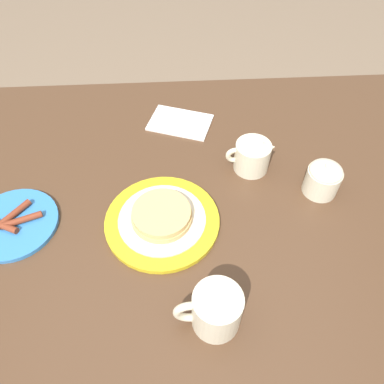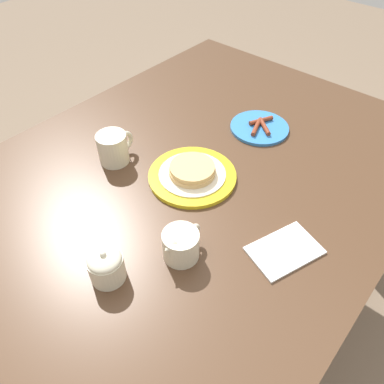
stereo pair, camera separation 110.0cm
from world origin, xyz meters
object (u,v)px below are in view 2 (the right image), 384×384
sugar_bowl (106,265)px  napkin (285,250)px  creamer_pitcher (181,245)px  coffee_mug (114,148)px  side_plate_bacon (260,127)px  pancake_plate (192,174)px

sugar_bowl → napkin: sugar_bowl is taller
creamer_pitcher → coffee_mug: bearing=71.3°
side_plate_bacon → coffee_mug: 0.46m
side_plate_bacon → napkin: side_plate_bacon is taller
side_plate_bacon → napkin: bearing=-139.5°
creamer_pitcher → napkin: (0.16, -0.17, -0.03)m
side_plate_bacon → sugar_bowl: 0.67m
coffee_mug → napkin: bearing=-85.9°
pancake_plate → napkin: size_ratio=1.31×
sugar_bowl → creamer_pitcher: bearing=-29.4°
creamer_pitcher → napkin: 0.24m
pancake_plate → creamer_pitcher: 0.26m
pancake_plate → side_plate_bacon: 0.31m
coffee_mug → sugar_bowl: size_ratio=1.34×
pancake_plate → creamer_pitcher: size_ratio=2.08×
side_plate_bacon → sugar_bowl: (-0.67, -0.06, 0.03)m
coffee_mug → creamer_pitcher: 0.39m
creamer_pitcher → sugar_bowl: size_ratio=1.34×
creamer_pitcher → napkin: size_ratio=0.63×
side_plate_bacon → napkin: 0.48m
pancake_plate → coffee_mug: coffee_mug is taller
pancake_plate → side_plate_bacon: size_ratio=1.31×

